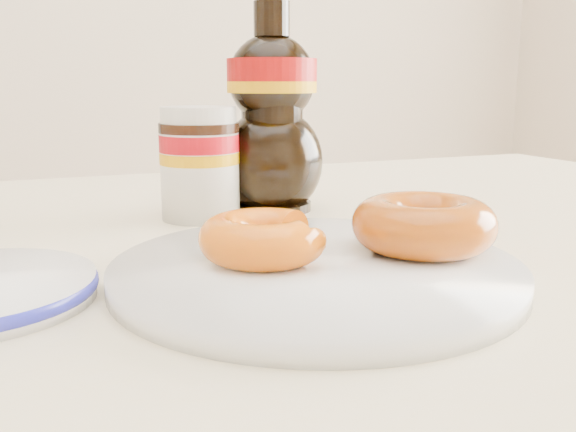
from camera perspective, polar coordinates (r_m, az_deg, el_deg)
name	(u,v)px	position (r m, az deg, el deg)	size (l,w,h in m)	color
dining_table	(226,343)	(0.55, -5.50, -11.17)	(1.40, 0.90, 0.75)	beige
plate	(316,270)	(0.43, 2.51, -4.84)	(0.28, 0.28, 0.01)	white
donut_bitten	(263,238)	(0.43, -2.24, -1.94)	(0.09, 0.09, 0.03)	#DC440C
donut_whole	(424,224)	(0.47, 11.96, -0.70)	(0.10, 0.10, 0.04)	#A4570A
nutella_jar	(200,159)	(0.63, -7.86, 5.06)	(0.08, 0.08, 0.11)	white
syrup_bottle	(272,109)	(0.66, -1.43, 9.49)	(0.11, 0.09, 0.21)	black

